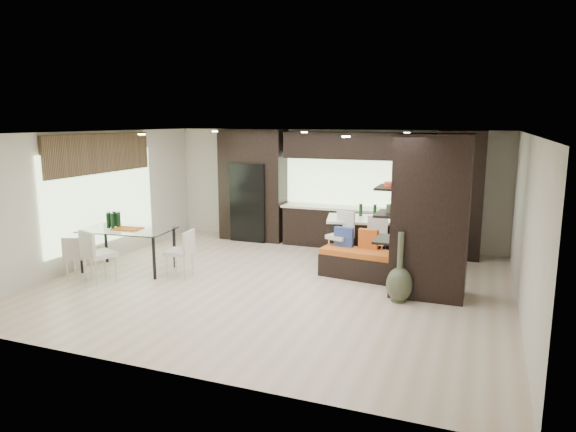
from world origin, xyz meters
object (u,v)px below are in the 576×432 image
at_px(stool_right, 412,254).
at_px(bench, 357,264).
at_px(kitchen_island, 383,241).
at_px(dining_table, 129,250).
at_px(chair_far, 79,259).
at_px(chair_end, 179,255).
at_px(stool_mid, 375,251).
at_px(floor_vase, 400,267).
at_px(stool_left, 340,247).
at_px(chair_near, 100,258).

height_order(stool_right, bench, stool_right).
distance_m(kitchen_island, dining_table, 5.10).
bearing_deg(chair_far, chair_end, 3.79).
bearing_deg(kitchen_island, stool_mid, -103.09).
relative_size(kitchen_island, floor_vase, 1.96).
bearing_deg(dining_table, stool_left, 15.01).
height_order(stool_left, dining_table, stool_left).
height_order(dining_table, chair_near, chair_near).
bearing_deg(stool_mid, stool_left, -178.14).
bearing_deg(bench, chair_far, -151.12).
relative_size(stool_right, chair_near, 1.01).
height_order(kitchen_island, dining_table, kitchen_island).
xyz_separation_m(bench, chair_near, (-4.30, -1.96, 0.19)).
distance_m(bench, chair_near, 4.73).
xyz_separation_m(stool_mid, stool_right, (0.70, -0.01, 0.02)).
distance_m(stool_mid, dining_table, 4.80).
height_order(stool_mid, chair_far, stool_mid).
bearing_deg(floor_vase, stool_right, 89.81).
relative_size(stool_mid, chair_end, 1.07).
distance_m(bench, floor_vase, 1.45).
bearing_deg(stool_left, floor_vase, -23.59).
bearing_deg(stool_right, dining_table, -142.94).
distance_m(floor_vase, chair_end, 4.09).
height_order(bench, dining_table, dining_table).
distance_m(stool_left, bench, 0.59).
bearing_deg(stool_right, kitchen_island, 152.52).
distance_m(stool_left, chair_far, 4.95).
bearing_deg(chair_near, dining_table, 110.26).
relative_size(kitchen_island, stool_mid, 2.57).
bearing_deg(stool_right, floor_vase, -69.05).
bearing_deg(bench, stool_right, 27.33).
relative_size(stool_right, dining_table, 0.53).
bearing_deg(bench, stool_mid, 61.62).
height_order(stool_left, chair_far, stool_left).
height_order(stool_right, chair_far, stool_right).
distance_m(stool_right, bench, 1.03).
bearing_deg(stool_right, chair_end, -138.74).
bearing_deg(stool_mid, chair_near, -152.09).
xyz_separation_m(stool_left, floor_vase, (1.39, -1.40, 0.11)).
distance_m(kitchen_island, stool_left, 1.05).
relative_size(stool_left, stool_right, 1.01).
bearing_deg(chair_near, stool_right, 43.97).
height_order(kitchen_island, stool_left, kitchen_island).
xyz_separation_m(stool_right, chair_end, (-4.09, -1.50, -0.05)).
bearing_deg(stool_left, chair_end, -129.36).
bearing_deg(stool_left, stool_mid, 22.53).
distance_m(stool_right, dining_table, 5.46).
bearing_deg(kitchen_island, stool_right, -61.71).
bearing_deg(chair_end, kitchen_island, -62.90).
bearing_deg(stool_left, bench, -16.31).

